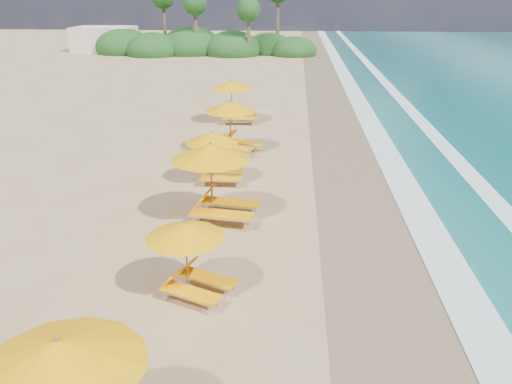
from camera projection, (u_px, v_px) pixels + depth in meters
name	position (u px, v px, depth m)	size (l,w,h in m)	color
ground	(256.00, 226.00, 16.68)	(160.00, 160.00, 0.00)	tan
wet_sand	(381.00, 230.00, 16.40)	(4.00, 160.00, 0.01)	#887051
surf_foam	(467.00, 232.00, 16.20)	(4.00, 160.00, 0.01)	white
station_2	(192.00, 255.00, 12.57)	(2.63, 2.60, 2.02)	olive
station_3	(217.00, 177.00, 16.66)	(3.13, 2.97, 2.66)	olive
station_4	(216.00, 154.00, 19.98)	(2.26, 2.08, 2.11)	olive
station_5	(234.00, 123.00, 23.70)	(3.24, 3.23, 2.46)	olive
station_6	(235.00, 99.00, 28.89)	(2.70, 2.50, 2.47)	olive
treeline	(199.00, 45.00, 59.13)	(25.80, 8.80, 9.74)	#163D14
beach_building	(105.00, 39.00, 62.11)	(7.00, 5.00, 2.80)	beige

